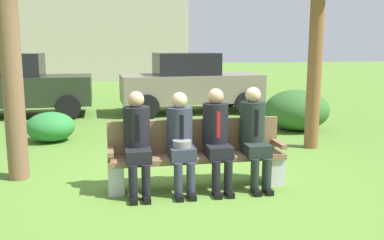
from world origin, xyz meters
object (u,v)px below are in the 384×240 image
(seated_man_leftmost, at_px, (137,137))
(shrub_mid_lawn, at_px, (51,127))
(seated_man_centerleft, at_px, (181,137))
(parked_car_far, at_px, (190,83))
(park_bench, at_px, (197,154))
(shrub_near_bench, at_px, (297,110))
(parked_car_near, at_px, (15,85))
(seated_man_rightmost, at_px, (254,132))
(seated_man_centerright, at_px, (217,134))

(seated_man_leftmost, distance_m, shrub_mid_lawn, 3.65)
(seated_man_centerleft, distance_m, parked_car_far, 6.52)
(park_bench, bearing_deg, shrub_mid_lawn, 126.29)
(shrub_near_bench, bearing_deg, seated_man_leftmost, -137.35)
(park_bench, distance_m, seated_man_leftmost, 0.86)
(seated_man_centerleft, relative_size, parked_car_far, 0.32)
(shrub_mid_lawn, distance_m, parked_car_near, 3.57)
(park_bench, height_order, shrub_near_bench, shrub_near_bench)
(shrub_mid_lawn, bearing_deg, seated_man_leftmost, -65.15)
(seated_man_rightmost, bearing_deg, seated_man_centerright, -179.91)
(park_bench, relative_size, seated_man_centerright, 1.77)
(seated_man_centerleft, bearing_deg, seated_man_rightmost, 0.60)
(seated_man_leftmost, relative_size, parked_car_far, 0.33)
(seated_man_leftmost, bearing_deg, shrub_near_bench, 42.65)
(seated_man_centerright, distance_m, shrub_near_bench, 4.42)
(parked_car_near, bearing_deg, seated_man_rightmost, -56.09)
(seated_man_centerright, height_order, shrub_near_bench, seated_man_centerright)
(shrub_mid_lawn, height_order, parked_car_near, parked_car_near)
(seated_man_centerright, height_order, parked_car_far, parked_car_far)
(seated_man_centerright, distance_m, seated_man_rightmost, 0.51)
(seated_man_leftmost, relative_size, parked_car_near, 0.33)
(seated_man_centerright, xyz_separation_m, seated_man_rightmost, (0.51, 0.00, 0.00))
(shrub_near_bench, bearing_deg, seated_man_centerleft, -132.68)
(shrub_near_bench, bearing_deg, parked_car_far, 123.30)
(seated_man_centerright, bearing_deg, shrub_mid_lawn, 127.98)
(parked_car_near, bearing_deg, park_bench, -60.44)
(seated_man_centerleft, distance_m, shrub_near_bench, 4.74)
(seated_man_centerleft, relative_size, seated_man_rightmost, 0.96)
(seated_man_rightmost, height_order, parked_car_near, parked_car_near)
(park_bench, relative_size, seated_man_rightmost, 1.76)
(seated_man_centerright, bearing_deg, seated_man_centerleft, -178.85)
(park_bench, xyz_separation_m, seated_man_centerleft, (-0.24, -0.14, 0.28))
(seated_man_leftmost, height_order, seated_man_rightmost, seated_man_rightmost)
(seated_man_rightmost, xyz_separation_m, shrub_near_bench, (2.21, 3.47, -0.29))
(seated_man_rightmost, relative_size, parked_car_far, 0.34)
(shrub_near_bench, bearing_deg, park_bench, -131.62)
(shrub_mid_lawn, height_order, parked_car_far, parked_car_far)
(parked_car_far, bearing_deg, seated_man_leftmost, -106.24)
(seated_man_centerleft, height_order, shrub_near_bench, seated_man_centerleft)
(seated_man_leftmost, relative_size, seated_man_centerleft, 1.02)
(seated_man_rightmost, bearing_deg, park_bench, 170.60)
(park_bench, relative_size, seated_man_centerleft, 1.83)
(seated_man_centerleft, bearing_deg, parked_car_near, 117.43)
(parked_car_near, bearing_deg, shrub_mid_lawn, -67.93)
(seated_man_leftmost, bearing_deg, shrub_mid_lawn, 114.85)
(seated_man_leftmost, xyz_separation_m, parked_car_far, (1.86, 6.38, 0.10))
(shrub_near_bench, bearing_deg, seated_man_centerright, -128.13)
(seated_man_centerleft, height_order, parked_car_far, parked_car_far)
(shrub_mid_lawn, bearing_deg, park_bench, -53.71)
(shrub_near_bench, bearing_deg, parked_car_near, 154.97)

